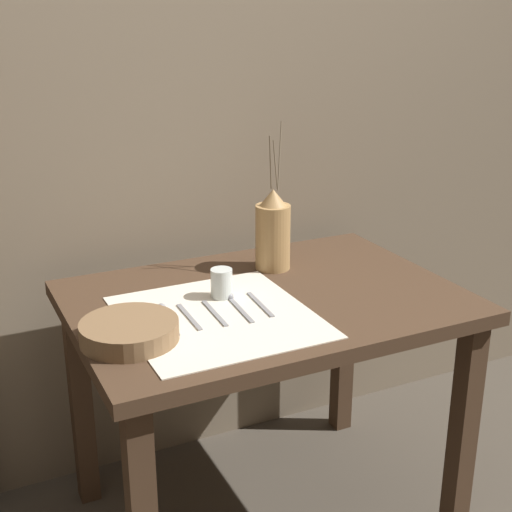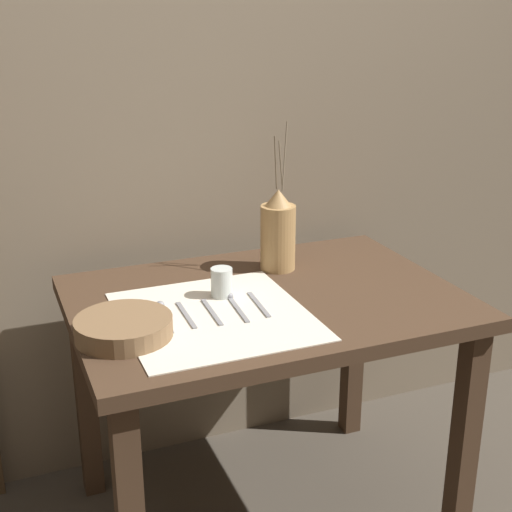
% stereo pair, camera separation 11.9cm
% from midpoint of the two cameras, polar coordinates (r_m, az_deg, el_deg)
% --- Properties ---
extents(stone_wall_back, '(7.00, 0.06, 2.40)m').
position_cam_midpoint_polar(stone_wall_back, '(2.27, -2.41, 12.37)').
color(stone_wall_back, '#7A6B56').
rests_on(stone_wall_back, ground_plane).
extents(wooden_table, '(1.06, 0.75, 0.73)m').
position_cam_midpoint_polar(wooden_table, '(2.00, 2.52, -6.04)').
color(wooden_table, '#422D1E').
rests_on(wooden_table, ground_plane).
extents(linen_cloth, '(0.47, 0.50, 0.00)m').
position_cam_midpoint_polar(linen_cloth, '(1.83, -1.46, -4.82)').
color(linen_cloth, beige).
rests_on(linen_cloth, wooden_table).
extents(pitcher_with_flowers, '(0.10, 0.10, 0.44)m').
position_cam_midpoint_polar(pitcher_with_flowers, '(2.12, 3.38, 1.87)').
color(pitcher_with_flowers, '#A87F4C').
rests_on(pitcher_with_flowers, wooden_table).
extents(wooden_bowl, '(0.24, 0.24, 0.05)m').
position_cam_midpoint_polar(wooden_bowl, '(1.73, -8.60, -5.72)').
color(wooden_bowl, brown).
rests_on(wooden_bowl, wooden_table).
extents(glass_tumbler_near, '(0.06, 0.06, 0.08)m').
position_cam_midpoint_polar(glass_tumbler_near, '(1.93, -1.00, -2.14)').
color(glass_tumbler_near, silver).
rests_on(glass_tumbler_near, wooden_table).
extents(spoon_inner, '(0.03, 0.18, 0.02)m').
position_cam_midpoint_polar(spoon_inner, '(1.86, -5.69, -4.36)').
color(spoon_inner, gray).
rests_on(spoon_inner, wooden_table).
extents(fork_inner, '(0.02, 0.17, 0.00)m').
position_cam_midpoint_polar(fork_inner, '(1.83, -3.76, -4.75)').
color(fork_inner, gray).
rests_on(fork_inner, wooden_table).
extents(knife_center, '(0.02, 0.17, 0.00)m').
position_cam_midpoint_polar(knife_center, '(1.84, -1.69, -4.52)').
color(knife_center, gray).
rests_on(knife_center, wooden_table).
extents(spoon_outer, '(0.03, 0.18, 0.02)m').
position_cam_midpoint_polar(spoon_outer, '(1.90, -0.10, -3.64)').
color(spoon_outer, gray).
rests_on(spoon_outer, wooden_table).
extents(fork_outer, '(0.02, 0.17, 0.00)m').
position_cam_midpoint_polar(fork_outer, '(1.89, 2.03, -3.91)').
color(fork_outer, gray).
rests_on(fork_outer, wooden_table).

